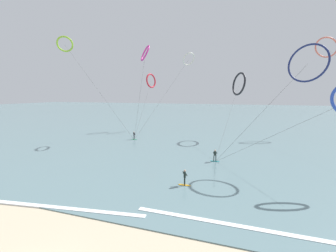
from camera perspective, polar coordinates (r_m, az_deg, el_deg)
name	(u,v)px	position (r m, az deg, el deg)	size (l,w,h in m)	color
sea_water	(225,114)	(114.95, 13.77, 2.92)	(400.00, 200.00, 0.08)	slate
surfer_teal	(215,156)	(34.04, 11.41, -7.28)	(1.40, 0.60, 1.70)	teal
surfer_amber	(185,178)	(25.15, 4.10, -12.68)	(1.40, 0.68, 1.70)	orange
surfer_emerald	(134,136)	(49.48, -8.31, -2.43)	(1.40, 0.66, 1.70)	#199351
kite_magenta	(145,53)	(50.54, -5.62, 17.30)	(3.65, 4.16, 19.62)	#CC288E
kite_charcoal	(239,84)	(52.77, 16.94, 9.83)	(3.94, 22.53, 14.22)	black
kite_lime	(65,44)	(55.37, -23.90, 17.84)	(16.00, 4.38, 21.40)	#8CC62D
kite_coral	(326,47)	(67.63, 34.29, 15.65)	(5.12, 47.47, 22.81)	#EA7260
kite_ivory	(189,59)	(67.84, 5.09, 16.00)	(8.21, 24.15, 20.98)	silver
kite_navy	(308,63)	(35.13, 31.01, 13.07)	(13.43, 3.79, 15.96)	navy
kite_crimson	(151,81)	(63.18, -4.18, 10.97)	(3.16, 16.82, 14.97)	red
wave_crest_near	(35,205)	(24.24, -29.86, -16.52)	(19.97, 0.50, 0.12)	white
wave_crest_mid	(231,225)	(19.21, 15.09, -22.38)	(14.88, 0.50, 0.12)	white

